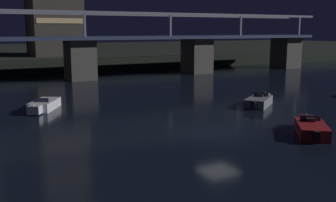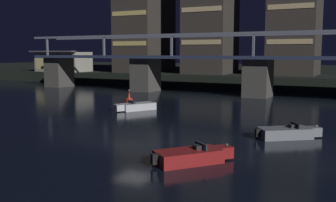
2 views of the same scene
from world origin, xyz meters
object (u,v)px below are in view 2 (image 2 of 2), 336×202
river_bridge (258,70)px  speedboat_near_right (287,133)px  speedboat_mid_center (136,107)px  waterfront_pavilion (63,62)px  channel_buoy (129,99)px  speedboat_mid_left (192,156)px  tower_west_low (145,1)px

river_bridge → speedboat_near_right: bearing=-70.8°
river_bridge → speedboat_mid_center: (-8.72, -19.79, -3.59)m
river_bridge → waterfront_pavilion: river_bridge is taller
river_bridge → speedboat_near_right: river_bridge is taller
speedboat_mid_center → channel_buoy: 6.45m
waterfront_pavilion → speedboat_mid_left: bearing=-42.1°
waterfront_pavilion → speedboat_near_right: 69.49m
tower_west_low → speedboat_mid_center: tower_west_low is taller
speedboat_mid_left → speedboat_mid_center: bearing=130.5°
tower_west_low → speedboat_near_right: size_ratio=6.73×
river_bridge → channel_buoy: bearing=-130.9°
waterfront_pavilion → river_bridge: bearing=-13.9°
tower_west_low → speedboat_mid_left: (36.14, -55.49, -17.39)m
river_bridge → waterfront_pavilion: bearing=166.1°
channel_buoy → waterfront_pavilion: bearing=142.8°
waterfront_pavilion → speedboat_near_right: size_ratio=2.65×
river_bridge → tower_west_low: size_ratio=2.62×
waterfront_pavilion → speedboat_mid_center: (39.34, -31.70, -4.02)m
river_bridge → tower_west_low: tower_west_low is taller
speedboat_mid_center → channel_buoy: channel_buoy is taller
tower_west_low → speedboat_mid_center: size_ratio=6.46×
tower_west_low → waterfront_pavilion: 23.16m
speedboat_mid_center → river_bridge: bearing=66.2°
speedboat_near_right → channel_buoy: channel_buoy is taller
waterfront_pavilion → speedboat_mid_center: size_ratio=2.54×
tower_west_low → channel_buoy: 41.78m
river_bridge → speedboat_mid_center: bearing=-113.8°
tower_west_low → speedboat_mid_center: bearing=-60.6°
tower_west_low → speedboat_mid_left: bearing=-56.9°
tower_west_low → waterfront_pavilion: size_ratio=2.54×
river_bridge → tower_west_low: (-30.47, 18.85, 13.80)m
waterfront_pavilion → speedboat_mid_left: waterfront_pavilion is taller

